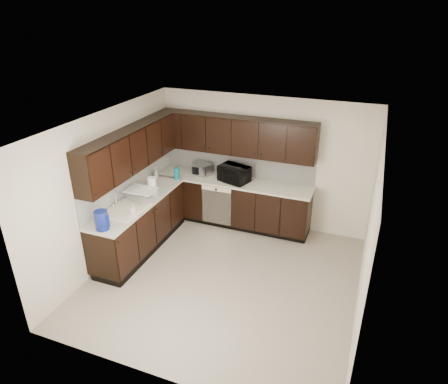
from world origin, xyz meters
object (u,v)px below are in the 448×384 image
(microwave, at_px, (234,174))
(toaster_oven, at_px, (202,169))
(storage_bin, at_px, (141,195))
(sink, at_px, (128,212))
(blue_pitcher, at_px, (102,220))

(microwave, xyz_separation_m, toaster_oven, (-0.69, 0.10, -0.04))
(microwave, xyz_separation_m, storage_bin, (-1.19, -1.29, -0.06))
(microwave, distance_m, toaster_oven, 0.70)
(sink, relative_size, blue_pitcher, 2.74)
(storage_bin, bearing_deg, sink, -97.26)
(storage_bin, bearing_deg, toaster_oven, 70.25)
(microwave, xyz_separation_m, blue_pitcher, (-1.21, -2.34, -0.00))
(sink, height_order, microwave, microwave)
(sink, xyz_separation_m, blue_pitcher, (0.03, -0.69, 0.21))
(toaster_oven, bearing_deg, sink, -82.80)
(blue_pitcher, bearing_deg, storage_bin, 66.45)
(sink, distance_m, toaster_oven, 1.84)
(microwave, height_order, storage_bin, microwave)
(sink, bearing_deg, toaster_oven, 72.72)
(sink, bearing_deg, blue_pitcher, -87.44)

